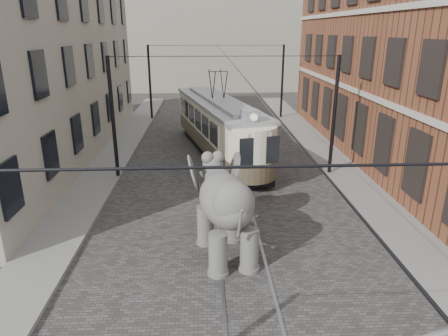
{
  "coord_description": "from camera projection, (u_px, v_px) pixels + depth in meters",
  "views": [
    {
      "loc": [
        -1.14,
        -13.4,
        7.11
      ],
      "look_at": [
        -0.46,
        1.2,
        2.1
      ],
      "focal_mm": 32.41,
      "sensor_mm": 36.0,
      "label": 1
    }
  ],
  "objects": [
    {
      "name": "tram_rails",
      "position": [
        238.0,
        231.0,
        15.01
      ],
      "size": [
        1.54,
        80.0,
        0.02
      ],
      "primitive_type": null,
      "color": "slate",
      "rests_on": "ground"
    },
    {
      "name": "sidewalk_right",
      "position": [
        396.0,
        226.0,
        15.25
      ],
      "size": [
        2.0,
        60.0,
        0.15
      ],
      "primitive_type": "cube",
      "color": "slate",
      "rests_on": "ground"
    },
    {
      "name": "tram",
      "position": [
        218.0,
        114.0,
        23.62
      ],
      "size": [
        5.41,
        12.67,
        4.93
      ],
      "primitive_type": null,
      "rotation": [
        0.0,
        0.0,
        0.24
      ],
      "color": "beige",
      "rests_on": "ground"
    },
    {
      "name": "stucco_building",
      "position": [
        27.0,
        70.0,
        22.36
      ],
      "size": [
        7.0,
        24.0,
        10.0
      ],
      "primitive_type": "cube",
      "color": "gray",
      "rests_on": "ground"
    },
    {
      "name": "catenary",
      "position": [
        226.0,
        123.0,
        18.76
      ],
      "size": [
        11.0,
        30.2,
        6.0
      ],
      "primitive_type": null,
      "color": "black",
      "rests_on": "ground"
    },
    {
      "name": "distant_block",
      "position": [
        213.0,
        31.0,
        50.54
      ],
      "size": [
        28.0,
        10.0,
        14.0
      ],
      "primitive_type": "cube",
      "color": "gray",
      "rests_on": "ground"
    },
    {
      "name": "elephant",
      "position": [
        226.0,
        213.0,
        12.93
      ],
      "size": [
        3.69,
        5.48,
        3.08
      ],
      "primitive_type": null,
      "rotation": [
        0.0,
        0.0,
        0.19
      ],
      "color": "#605E58",
      "rests_on": "ground"
    },
    {
      "name": "sidewalk_left",
      "position": [
        60.0,
        234.0,
        14.7
      ],
      "size": [
        2.0,
        60.0,
        0.15
      ],
      "primitive_type": "cube",
      "color": "slate",
      "rests_on": "ground"
    },
    {
      "name": "ground",
      "position": [
        238.0,
        232.0,
        15.01
      ],
      "size": [
        120.0,
        120.0,
        0.0
      ],
      "primitive_type": "plane",
      "color": "#474442"
    },
    {
      "name": "brick_building",
      "position": [
        427.0,
        51.0,
        22.05
      ],
      "size": [
        8.0,
        26.0,
        12.0
      ],
      "primitive_type": "cube",
      "color": "brown",
      "rests_on": "ground"
    }
  ]
}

